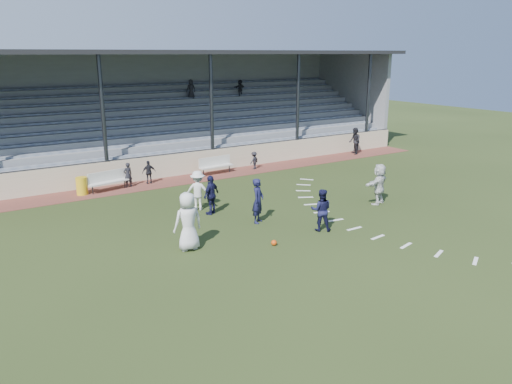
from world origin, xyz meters
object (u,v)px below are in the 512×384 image
Objects in this scene: player_navy_lead at (258,201)px; official at (355,141)px; bench_right at (215,164)px; player_white_lead at (188,221)px; football at (274,243)px; trash_bin at (82,186)px; bench_left at (108,179)px.

player_navy_lead is 15.12m from official.
player_navy_lead reaches higher than bench_right.
player_white_lead is at bearing -127.72° from bench_right.
official is (10.33, -0.07, 0.30)m from bench_right.
player_navy_lead is at bearing 69.55° from football.
official reaches higher than trash_bin.
player_white_lead is 3.67m from player_navy_lead.
football is at bearing -87.04° from bench_left.
trash_bin is at bearing 83.84° from player_navy_lead.
bench_right is at bearing 2.19° from trash_bin.
football is 17.21m from official.
bench_left and bench_right have the same top height.
bench_left reaches higher than football.
trash_bin is 0.47× the size of player_navy_lead.
bench_left is 8.95m from player_white_lead.
player_navy_lead is at bearing -58.51° from trash_bin.
football is at bearing 155.93° from player_white_lead.
official reaches higher than bench_left.
trash_bin is 17.62m from official.
bench_left is 1.17× the size of official.
player_navy_lead is (3.53, -7.87, 0.30)m from bench_left.
trash_bin reaches higher than football.
bench_right is 1.01× the size of player_white_lead.
player_white_lead is (-2.63, 1.30, 0.90)m from football.
player_white_lead is 18.69m from official.
trash_bin is 0.41× the size of player_white_lead.
bench_right is at bearing 72.14° from football.
bench_left is at bearing 2.49° from trash_bin.
bench_right is at bearing -9.43° from bench_left.
trash_bin is at bearing -79.62° from player_white_lead.
football is 0.12× the size of official.
player_navy_lead reaches higher than official.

